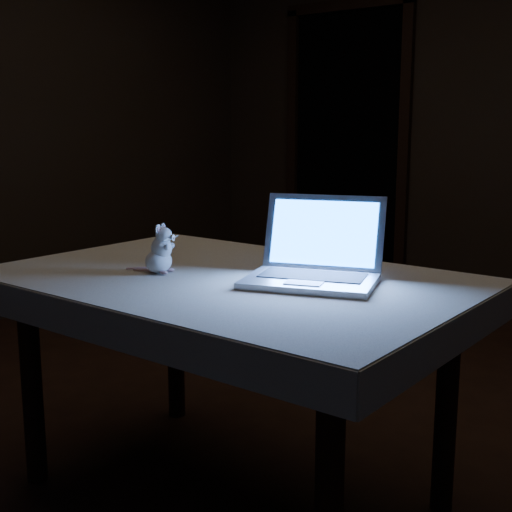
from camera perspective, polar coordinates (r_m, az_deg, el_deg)
The scene contains 7 objects.
floor at distance 2.95m, azimuth 1.64°, elevation -13.32°, with size 5.00×5.00×0.00m, color black.
back_wall at distance 4.95m, azimuth 19.03°, elevation 11.32°, with size 4.50×0.04×2.60m, color black.
doorway at distance 5.40m, azimuth 7.58°, elevation 9.21°, with size 1.06×0.36×2.13m, color black, non-canonical shape.
table at distance 2.25m, azimuth -2.13°, elevation -11.00°, with size 1.37×0.88×0.74m, color black, non-canonical shape.
tablecloth at distance 2.17m, azimuth -4.54°, elevation -2.88°, with size 1.48×0.99×0.10m, color beige, non-canonical shape.
laptop at distance 2.00m, azimuth 4.58°, elevation 1.21°, with size 0.38×0.33×0.26m, color #B4B4B9, non-canonical shape.
plush_mouse at distance 2.18m, azimuth -8.15°, elevation 0.60°, with size 0.11×0.11×0.16m, color silver, non-canonical shape.
Camera 1 is at (1.55, -2.20, 1.20)m, focal length 48.00 mm.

